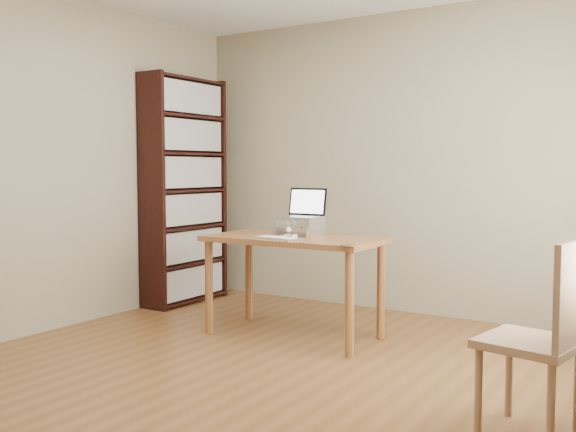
% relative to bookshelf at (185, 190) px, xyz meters
% --- Properties ---
extents(room, '(4.04, 4.54, 2.64)m').
position_rel_bookshelf_xyz_m(room, '(1.86, -1.54, 0.25)').
color(room, brown).
rests_on(room, ground).
extents(bookshelf, '(0.30, 0.90, 2.10)m').
position_rel_bookshelf_xyz_m(bookshelf, '(0.00, 0.00, 0.00)').
color(bookshelf, black).
rests_on(bookshelf, ground).
extents(desk, '(1.31, 0.67, 0.75)m').
position_rel_bookshelf_xyz_m(desk, '(1.52, -0.52, -0.41)').
color(desk, brown).
rests_on(desk, ground).
extents(laptop_stand, '(0.32, 0.25, 0.13)m').
position_rel_bookshelf_xyz_m(laptop_stand, '(1.52, -0.44, -0.22)').
color(laptop_stand, silver).
rests_on(laptop_stand, desk).
extents(laptop, '(0.32, 0.27, 0.22)m').
position_rel_bookshelf_xyz_m(laptop, '(1.52, -0.39, -0.11)').
color(laptop, silver).
rests_on(laptop, laptop_stand).
extents(keyboard, '(0.32, 0.16, 0.02)m').
position_rel_bookshelf_xyz_m(keyboard, '(1.52, -0.74, -0.29)').
color(keyboard, silver).
rests_on(keyboard, desk).
extents(coaster, '(0.10, 0.10, 0.01)m').
position_rel_bookshelf_xyz_m(coaster, '(2.12, -0.81, -0.30)').
color(coaster, '#533B1C').
rests_on(coaster, desk).
extents(cat, '(0.23, 0.47, 0.13)m').
position_rel_bookshelf_xyz_m(cat, '(1.53, -0.41, -0.24)').
color(cat, '#463F37').
rests_on(cat, desk).
extents(chair, '(0.48, 0.48, 0.94)m').
position_rel_bookshelf_xyz_m(chair, '(3.47, -1.46, -0.54)').
color(chair, '#A07257').
rests_on(chair, ground).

